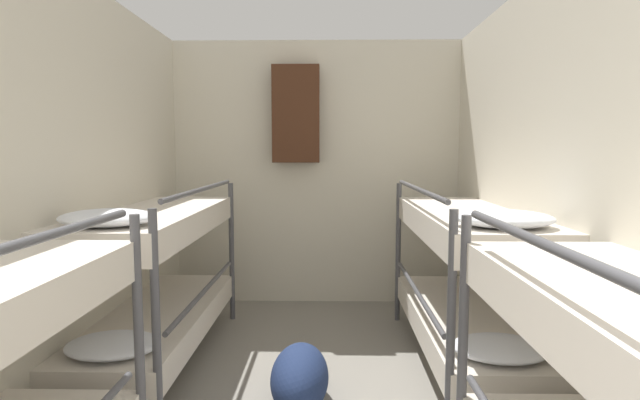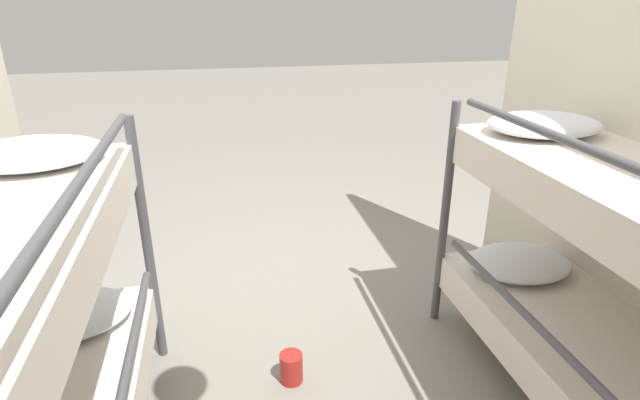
% 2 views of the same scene
% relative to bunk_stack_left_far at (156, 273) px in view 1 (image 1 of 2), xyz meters
% --- Properties ---
extents(wall_right, '(0.06, 5.25, 2.52)m').
position_rel_bunk_stack_left_far_xyz_m(wall_right, '(2.44, -1.03, 0.60)').
color(wall_right, beige).
rests_on(wall_right, ground_plane).
extents(wall_back, '(2.85, 0.06, 2.52)m').
position_rel_bunk_stack_left_far_xyz_m(wall_back, '(1.04, 1.57, 0.60)').
color(wall_back, beige).
rests_on(wall_back, ground_plane).
extents(bunk_stack_left_far, '(0.66, 1.95, 1.24)m').
position_rel_bunk_stack_left_far_xyz_m(bunk_stack_left_far, '(0.00, 0.00, 0.00)').
color(bunk_stack_left_far, '#4C4C51').
rests_on(bunk_stack_left_far, ground_plane).
extents(bunk_stack_right_far, '(0.66, 1.95, 1.24)m').
position_rel_bunk_stack_left_far_xyz_m(bunk_stack_right_far, '(2.08, 0.00, 0.00)').
color(bunk_stack_right_far, '#4C4C51').
rests_on(bunk_stack_right_far, ground_plane).
extents(duffel_bag, '(0.34, 0.64, 0.34)m').
position_rel_bunk_stack_left_far_xyz_m(duffel_bag, '(1.00, -0.49, -0.49)').
color(duffel_bag, navy).
rests_on(duffel_bag, ground_plane).
extents(hanging_coat, '(0.44, 0.12, 0.90)m').
position_rel_bunk_stack_left_far_xyz_m(hanging_coat, '(0.85, 1.42, 1.16)').
color(hanging_coat, '#472819').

